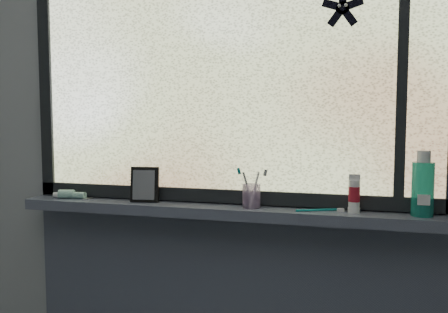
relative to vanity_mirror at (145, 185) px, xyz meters
name	(u,v)px	position (x,y,z in m)	size (l,w,h in m)	color
wall_back	(232,143)	(0.33, 0.07, 0.16)	(3.00, 0.01, 2.50)	#9EA3A8
windowsill	(226,212)	(0.33, 0.00, -0.09)	(1.62, 0.14, 0.04)	#4A5063
window_pane	(230,67)	(0.33, 0.05, 0.44)	(1.50, 0.01, 1.00)	silver
frame_bottom	(230,196)	(0.33, 0.05, -0.04)	(1.60, 0.03, 0.05)	black
frame_left	(46,72)	(-0.45, 0.05, 0.44)	(0.05, 0.03, 1.10)	black
frame_mullion	(403,63)	(0.93, 0.05, 0.44)	(0.04, 0.03, 1.00)	black
starfish_sticker	(343,8)	(0.73, 0.04, 0.63)	(0.15, 0.02, 0.15)	black
vanity_mirror	(145,185)	(0.00, 0.00, 0.00)	(0.11, 0.05, 0.14)	black
toothpaste_tube	(71,194)	(-0.32, -0.01, -0.05)	(0.20, 0.04, 0.04)	white
toothbrush_cup	(251,196)	(0.42, 0.00, -0.03)	(0.06, 0.06, 0.09)	#CAA5DB
toothbrush_lying	(316,209)	(0.65, -0.01, -0.06)	(0.18, 0.02, 0.01)	#0E7D7F
mouthwash_bottle	(423,183)	(1.00, 0.00, 0.04)	(0.07, 0.07, 0.18)	teal
cream_tube	(354,192)	(0.78, 0.00, 0.00)	(0.04, 0.04, 0.10)	silver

